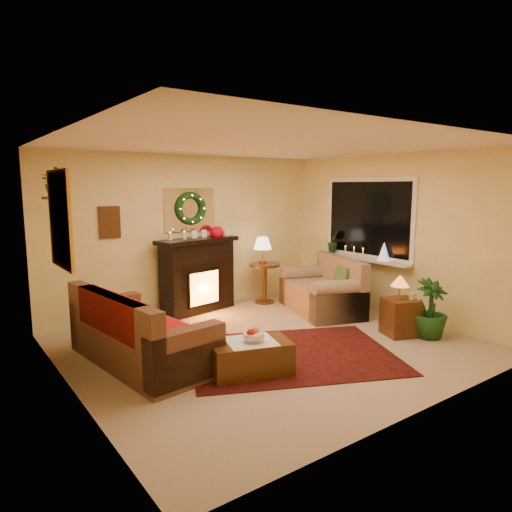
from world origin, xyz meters
TOP-DOWN VIEW (x-y plane):
  - floor at (0.00, 0.00)m, footprint 5.00×5.00m
  - ceiling at (0.00, 0.00)m, footprint 5.00×5.00m
  - wall_back at (0.00, 2.25)m, footprint 5.00×5.00m
  - wall_front at (0.00, -2.25)m, footprint 5.00×5.00m
  - wall_left at (-2.50, 0.00)m, footprint 4.50×4.50m
  - wall_right at (2.50, 0.00)m, footprint 4.50×4.50m
  - area_rug at (-0.02, -0.44)m, footprint 3.05×2.74m
  - sofa at (-1.62, 0.43)m, footprint 1.15×2.15m
  - red_throw at (-1.67, 0.61)m, footprint 0.86×1.39m
  - fireplace at (0.02, 2.04)m, footprint 1.32×0.63m
  - poinsettia at (0.40, 2.04)m, footprint 0.23×0.23m
  - mantel_candle_a at (-0.46, 2.04)m, footprint 0.06×0.06m
  - mantel_candle_b at (-0.22, 2.01)m, footprint 0.06×0.06m
  - mantel_mirror at (0.00, 2.23)m, footprint 0.92×0.02m
  - wreath at (0.00, 2.19)m, footprint 0.55×0.11m
  - wall_art at (-1.35, 2.23)m, footprint 0.32×0.03m
  - gold_mirror at (-2.48, 0.30)m, footprint 0.03×0.84m
  - hanging_plant at (-2.34, 1.05)m, footprint 0.33×0.28m
  - loveseat at (1.68, 0.82)m, footprint 1.35×1.77m
  - window_frame at (2.48, 0.55)m, footprint 0.03×1.86m
  - window_glass at (2.47, 0.55)m, footprint 0.02×1.70m
  - window_sill at (2.38, 0.55)m, footprint 0.22×1.86m
  - mini_tree at (2.40, 0.13)m, footprint 0.20×0.20m
  - sill_plant at (2.37, 1.24)m, footprint 0.29×0.23m
  - side_table_round at (1.27, 1.84)m, footprint 0.60×0.60m
  - lamp_cream at (1.23, 1.86)m, footprint 0.32×0.32m
  - end_table_square at (1.72, -0.74)m, footprint 0.55×0.55m
  - lamp_tiffany at (1.68, -0.73)m, footprint 0.26×0.26m
  - coffee_table at (-0.77, -0.61)m, footprint 0.99×0.73m
  - fruit_bowl at (-0.75, -0.65)m, footprint 0.24×0.24m
  - floor_palm at (1.95, -1.05)m, footprint 1.58×1.58m

SIDE VIEW (x-z plane):
  - floor at x=0.00m, z-range 0.00..0.00m
  - area_rug at x=-0.02m, z-range 0.00..0.01m
  - coffee_table at x=-0.77m, z-range 0.02..0.40m
  - end_table_square at x=1.72m, z-range 0.01..0.53m
  - side_table_round at x=1.27m, z-range -0.03..0.68m
  - loveseat at x=1.68m, z-range -0.03..0.87m
  - sofa at x=-1.62m, z-range -0.01..0.87m
  - floor_palm at x=1.95m, z-range -0.78..1.68m
  - fruit_bowl at x=-0.75m, z-range 0.42..0.48m
  - red_throw at x=-1.67m, z-range 0.44..0.47m
  - fireplace at x=0.02m, z-range -0.03..1.13m
  - lamp_tiffany at x=1.68m, z-range 0.56..0.93m
  - window_sill at x=2.38m, z-range 0.85..0.89m
  - lamp_cream at x=1.23m, z-range 0.63..1.13m
  - mini_tree at x=2.40m, z-range 0.89..1.19m
  - sill_plant at x=2.37m, z-range 0.82..1.35m
  - mantel_candle_a at x=-0.46m, z-range 1.17..1.35m
  - mantel_candle_b at x=-0.22m, z-range 1.16..1.36m
  - wall_back at x=0.00m, z-range 1.30..1.30m
  - wall_front at x=0.00m, z-range 1.30..1.30m
  - wall_left at x=-2.50m, z-range 1.30..1.30m
  - wall_right at x=2.50m, z-range 1.30..1.30m
  - poinsettia at x=0.40m, z-range 1.18..1.42m
  - wall_art at x=-1.35m, z-range 1.31..1.79m
  - window_frame at x=2.48m, z-range 0.87..2.23m
  - window_glass at x=2.47m, z-range 0.94..2.16m
  - mantel_mirror at x=0.00m, z-range 1.34..2.06m
  - wreath at x=0.00m, z-range 1.44..2.00m
  - gold_mirror at x=-2.48m, z-range 1.25..2.25m
  - hanging_plant at x=-2.34m, z-range 1.79..2.15m
  - ceiling at x=0.00m, z-range 2.60..2.60m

